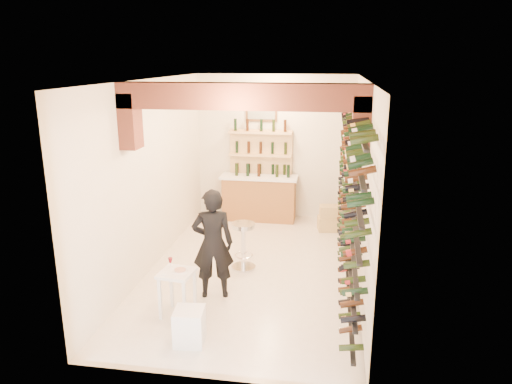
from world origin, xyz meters
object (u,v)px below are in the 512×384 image
white_stool (189,326)px  chrome_barstool (243,242)px  person (213,244)px  crate_lower (330,224)px  tasting_table (177,279)px  wine_rack (347,186)px  back_counter (259,197)px

white_stool → chrome_barstool: (0.27, 2.35, 0.24)m
person → crate_lower: 3.71m
tasting_table → chrome_barstool: (0.63, 1.69, -0.07)m
white_stool → chrome_barstool: size_ratio=0.57×
person → wine_rack: bearing=-165.2°
back_counter → person: 3.71m
chrome_barstool → tasting_table: bearing=-110.6°
back_counter → white_stool: bearing=-91.6°
white_stool → crate_lower: (1.73, 4.49, -0.09)m
tasting_table → crate_lower: bearing=68.1°
tasting_table → person: person is taller
wine_rack → crate_lower: wine_rack is taller
person → tasting_table: bearing=46.6°
chrome_barstool → crate_lower: chrome_barstool is taller
wine_rack → person: (-1.97, -1.05, -0.70)m
wine_rack → white_stool: (-1.97, -2.34, -1.32)m
tasting_table → person: bearing=66.5°
wine_rack → white_stool: 3.33m
person → chrome_barstool: (0.27, 1.06, -0.37)m
white_stool → chrome_barstool: chrome_barstool is taller
wine_rack → chrome_barstool: (-1.70, 0.01, -1.07)m
chrome_barstool → crate_lower: (1.46, 2.15, -0.33)m
person → white_stool: bearing=76.8°
chrome_barstool → crate_lower: size_ratio=1.67×
tasting_table → crate_lower: (2.09, 3.83, -0.40)m
wine_rack → chrome_barstool: 2.01m
chrome_barstool → back_counter: bearing=92.7°
tasting_table → white_stool: size_ratio=1.73×
crate_lower → white_stool: bearing=-111.0°
wine_rack → chrome_barstool: bearing=179.7°
back_counter → person: bearing=-92.2°
back_counter → tasting_table: back_counter is taller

